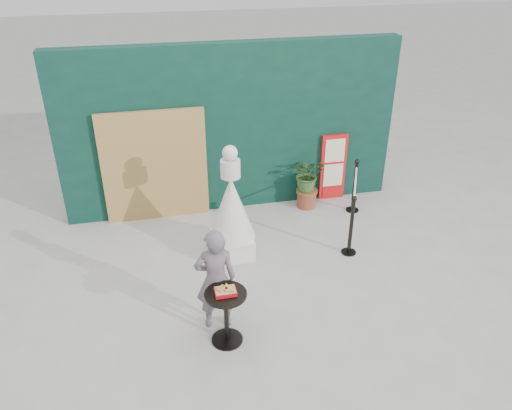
{
  "coord_description": "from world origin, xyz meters",
  "views": [
    {
      "loc": [
        -1.45,
        -5.14,
        4.56
      ],
      "look_at": [
        0.0,
        1.2,
        1.0
      ],
      "focal_mm": 35.0,
      "sensor_mm": 36.0,
      "label": 1
    }
  ],
  "objects": [
    {
      "name": "statue",
      "position": [
        -0.33,
        1.47,
        0.76
      ],
      "size": [
        0.73,
        0.73,
        1.87
      ],
      "color": "silver",
      "rests_on": "ground"
    },
    {
      "name": "menu_board",
      "position": [
        1.9,
        2.95,
        0.65
      ],
      "size": [
        0.5,
        0.07,
        1.3
      ],
      "color": "red",
      "rests_on": "ground"
    },
    {
      "name": "cafe_table",
      "position": [
        -0.75,
        -0.43,
        0.5
      ],
      "size": [
        0.52,
        0.52,
        0.75
      ],
      "color": "black",
      "rests_on": "ground"
    },
    {
      "name": "ground",
      "position": [
        0.0,
        0.0,
        0.0
      ],
      "size": [
        60.0,
        60.0,
        0.0
      ],
      "primitive_type": "plane",
      "color": "#ADAAA5",
      "rests_on": "ground"
    },
    {
      "name": "back_wall",
      "position": [
        0.0,
        3.15,
        1.5
      ],
      "size": [
        6.0,
        0.3,
        3.0
      ],
      "primitive_type": "cube",
      "color": "black",
      "rests_on": "ground"
    },
    {
      "name": "planter",
      "position": [
        1.32,
        2.72,
        0.58
      ],
      "size": [
        0.59,
        0.51,
        1.0
      ],
      "color": "brown",
      "rests_on": "ground"
    },
    {
      "name": "bamboo_fence",
      "position": [
        -1.4,
        2.94,
        1.0
      ],
      "size": [
        1.8,
        0.08,
        2.0
      ],
      "primitive_type": "cube",
      "color": "tan",
      "rests_on": "ground"
    },
    {
      "name": "food_basket",
      "position": [
        -0.75,
        -0.43,
        0.79
      ],
      "size": [
        0.26,
        0.19,
        0.11
      ],
      "color": "red",
      "rests_on": "cafe_table"
    },
    {
      "name": "stanchion_barrier",
      "position": [
        1.81,
        1.73,
        0.49
      ],
      "size": [
        0.84,
        1.54,
        1.03
      ],
      "color": "black",
      "rests_on": "ground"
    },
    {
      "name": "woman",
      "position": [
        -0.82,
        -0.1,
        0.72
      ],
      "size": [
        0.54,
        0.37,
        1.44
      ],
      "primitive_type": "imported",
      "rotation": [
        0.0,
        0.0,
        3.09
      ],
      "color": "slate",
      "rests_on": "ground"
    }
  ]
}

